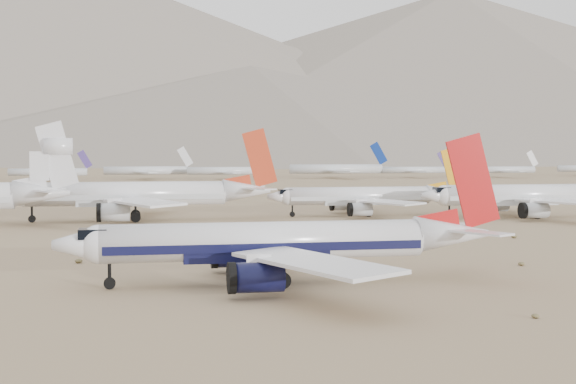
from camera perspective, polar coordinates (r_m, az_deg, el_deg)
The scene contains 9 objects.
ground at distance 95.06m, azimuth 3.44°, elevation -5.80°, with size 7000.00×7000.00×0.00m, color olive.
main_airliner at distance 87.16m, azimuth -0.32°, elevation -3.58°, with size 46.75×45.67×16.50m.
row2_navy_widebody at distance 179.50m, azimuth 17.02°, elevation -0.23°, with size 48.17×47.11×17.14m.
row2_gold_tail at distance 177.54m, azimuth 5.66°, elevation -0.31°, with size 42.86×41.91×15.26m.
row2_orange_tail at distance 166.79m, azimuth -10.57°, elevation -0.19°, with size 53.58×52.42×19.11m.
distant_storage_row at distance 395.47m, azimuth -5.88°, elevation 1.54°, with size 567.01×52.49×16.31m.
mountain_range at distance 1750.37m, azimuth -7.85°, elevation 8.77°, with size 7354.00×3024.00×470.00m.
foothills at distance 1312.90m, azimuth 13.96°, elevation 5.24°, with size 4637.50×1395.00×155.00m.
desert_scrub at distance 68.55m, azimuth -13.86°, elevation -9.09°, with size 219.83×121.67×0.63m.
Camera 1 is at (-23.27, -91.01, 14.58)m, focal length 50.00 mm.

